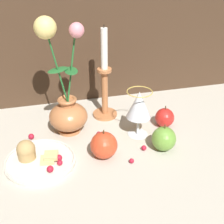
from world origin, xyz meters
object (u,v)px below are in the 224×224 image
(candlestick, at_px, (105,86))
(apple_at_table_edge, at_px, (164,139))
(plate_with_pastries, at_px, (37,158))
(wine_glass, at_px, (139,107))
(apple_near_glass, at_px, (165,118))
(vase, at_px, (66,102))
(apple_beside_vase, at_px, (104,145))

(candlestick, bearing_deg, apple_at_table_edge, -62.64)
(plate_with_pastries, distance_m, wine_glass, 0.34)
(wine_glass, relative_size, apple_near_glass, 2.04)
(candlestick, distance_m, apple_at_table_edge, 0.28)
(plate_with_pastries, xyz_separation_m, apple_near_glass, (0.43, 0.10, 0.02))
(vase, relative_size, apple_at_table_edge, 4.41)
(wine_glass, bearing_deg, apple_at_table_edge, -61.71)
(apple_beside_vase, bearing_deg, apple_at_table_edge, -2.54)
(apple_beside_vase, bearing_deg, candlestick, 76.18)
(plate_with_pastries, distance_m, apple_near_glass, 0.44)
(vase, relative_size, apple_beside_vase, 4.15)
(plate_with_pastries, xyz_separation_m, apple_at_table_edge, (0.37, -0.03, 0.02))
(wine_glass, distance_m, candlestick, 0.17)
(apple_beside_vase, bearing_deg, wine_glass, 32.08)
(plate_with_pastries, distance_m, apple_at_table_edge, 0.38)
(vase, bearing_deg, apple_at_table_edge, -32.30)
(apple_near_glass, relative_size, apple_at_table_edge, 0.89)
(apple_beside_vase, bearing_deg, apple_near_glass, 25.87)
(apple_beside_vase, height_order, apple_near_glass, apple_beside_vase)
(candlestick, relative_size, apple_beside_vase, 3.56)
(apple_near_glass, bearing_deg, candlestick, 146.48)
(plate_with_pastries, relative_size, apple_beside_vase, 2.20)
(plate_with_pastries, bearing_deg, apple_at_table_edge, -4.02)
(wine_glass, xyz_separation_m, candlestick, (-0.08, 0.15, 0.01))
(plate_with_pastries, bearing_deg, apple_near_glass, 12.75)
(apple_at_table_edge, bearing_deg, candlestick, 117.36)
(wine_glass, bearing_deg, plate_with_pastries, -168.58)
(candlestick, xyz_separation_m, apple_at_table_edge, (0.13, -0.24, -0.08))
(vase, relative_size, apple_near_glass, 4.97)
(apple_near_glass, xyz_separation_m, apple_at_table_edge, (-0.05, -0.12, 0.00))
(vase, distance_m, apple_beside_vase, 0.20)
(wine_glass, height_order, apple_near_glass, wine_glass)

